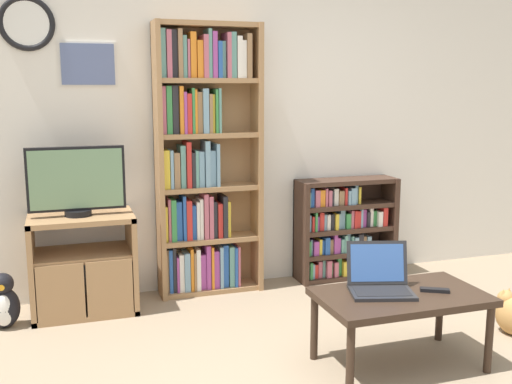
% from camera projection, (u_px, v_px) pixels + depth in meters
% --- Properties ---
extents(wall_back, '(5.73, 0.09, 2.60)m').
position_uv_depth(wall_back, '(230.00, 120.00, 4.65)').
color(wall_back, silver).
rests_on(wall_back, ground_plane).
extents(tv_stand, '(0.71, 0.48, 0.69)m').
position_uv_depth(tv_stand, '(83.00, 264.00, 4.18)').
color(tv_stand, '#9E754C').
rests_on(tv_stand, ground_plane).
extents(television, '(0.65, 0.18, 0.48)m').
position_uv_depth(television, '(77.00, 181.00, 4.06)').
color(television, black).
rests_on(television, tv_stand).
extents(bookshelf_tall, '(0.79, 0.24, 2.03)m').
position_uv_depth(bookshelf_tall, '(203.00, 162.00, 4.48)').
color(bookshelf_tall, '#9E754C').
rests_on(bookshelf_tall, ground_plane).
extents(bookshelf_short, '(0.83, 0.27, 0.83)m').
position_uv_depth(bookshelf_short, '(342.00, 230.00, 4.93)').
color(bookshelf_short, '#3D281E').
rests_on(bookshelf_short, ground_plane).
extents(coffee_table, '(0.94, 0.54, 0.43)m').
position_uv_depth(coffee_table, '(401.00, 302.00, 3.35)').
color(coffee_table, '#332319').
rests_on(coffee_table, ground_plane).
extents(laptop, '(0.41, 0.38, 0.27)m').
position_uv_depth(laptop, '(380.00, 280.00, 3.37)').
color(laptop, '#232326').
rests_on(laptop, coffee_table).
extents(remote_near_laptop, '(0.16, 0.12, 0.02)m').
position_uv_depth(remote_near_laptop, '(435.00, 290.00, 3.37)').
color(remote_near_laptop, black).
rests_on(remote_near_laptop, coffee_table).
extents(penguin_figurine, '(0.20, 0.18, 0.37)m').
position_uv_depth(penguin_figurine, '(4.00, 303.00, 3.92)').
color(penguin_figurine, black).
rests_on(penguin_figurine, ground_plane).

